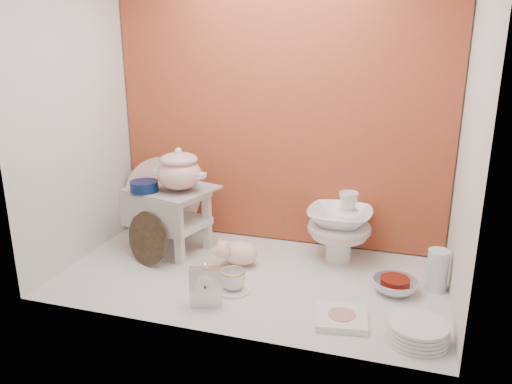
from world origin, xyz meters
TOP-DOWN VIEW (x-y plane):
  - ground at (0.00, 0.00)m, footprint 1.80×1.80m
  - niche_shell at (0.00, 0.18)m, footprint 1.86×1.03m
  - step_stool at (-0.49, 0.18)m, footprint 0.49×0.44m
  - soup_tureen at (-0.42, 0.15)m, footprint 0.33×0.33m
  - cobalt_bowl at (-0.59, 0.09)m, footprint 0.18×0.18m
  - floral_platter at (-0.67, 0.40)m, footprint 0.46×0.21m
  - blue_white_vase at (-0.57, 0.37)m, footprint 0.22×0.22m
  - lacquer_tray at (-0.54, -0.01)m, footprint 0.28×0.16m
  - mantel_clock at (-0.10, -0.32)m, footprint 0.14×0.09m
  - plush_pig at (-0.09, 0.10)m, footprint 0.26×0.21m
  - teacup_saucer at (-0.03, -0.16)m, footprint 0.19×0.19m
  - gold_rim_teacup at (-0.03, -0.16)m, footprint 0.11×0.11m
  - lattice_dish at (0.47, -0.27)m, footprint 0.23×0.23m
  - dinner_plate_stack at (0.76, -0.31)m, footprint 0.27×0.27m
  - crystal_bowl at (0.66, 0.05)m, footprint 0.25×0.25m
  - clear_glass_vase at (0.84, 0.13)m, footprint 0.11×0.11m
  - porcelain_tower at (0.37, 0.32)m, footprint 0.37×0.37m

SIDE VIEW (x-z plane):
  - ground at x=0.00m, z-range 0.00..0.00m
  - teacup_saucer at x=-0.03m, z-range 0.00..0.01m
  - lattice_dish at x=0.47m, z-range 0.00..0.03m
  - crystal_bowl at x=0.66m, z-range 0.00..0.06m
  - dinner_plate_stack at x=0.76m, z-range 0.00..0.07m
  - gold_rim_teacup at x=-0.03m, z-range 0.01..0.10m
  - plush_pig at x=-0.09m, z-range 0.00..0.14m
  - clear_glass_vase at x=0.84m, z-range 0.00..0.19m
  - mantel_clock at x=-0.10m, z-range 0.00..0.20m
  - blue_white_vase at x=-0.57m, z-range 0.00..0.22m
  - lacquer_tray at x=-0.54m, z-range 0.00..0.27m
  - step_stool at x=-0.49m, z-range 0.00..0.35m
  - porcelain_tower at x=0.37m, z-range 0.00..0.37m
  - floral_platter at x=-0.67m, z-range 0.00..0.44m
  - cobalt_bowl at x=-0.59m, z-range 0.35..0.40m
  - soup_tureen at x=-0.42m, z-range 0.35..0.57m
  - niche_shell at x=0.00m, z-range 0.17..1.70m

